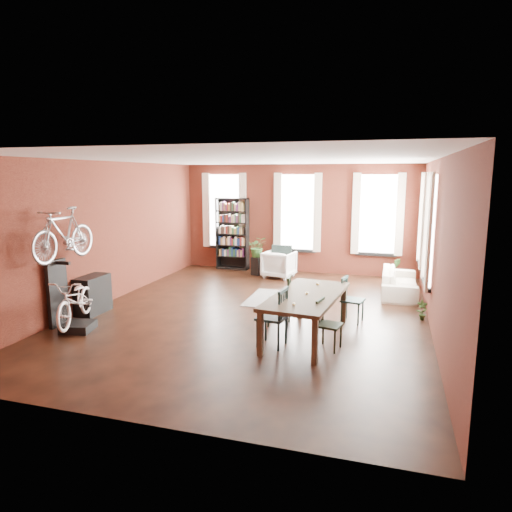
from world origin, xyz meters
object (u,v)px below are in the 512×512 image
at_px(dining_table, 306,316).
at_px(dining_chair_b, 279,301).
at_px(dining_chair_c, 329,325).
at_px(bookshelf, 232,234).
at_px(cream_sofa, 400,278).
at_px(bike_trainer, 78,327).
at_px(console_table, 93,295).
at_px(bicycle_floor, 74,280).
at_px(dining_chair_d, 353,300).
at_px(plant_stand, 257,266).
at_px(dining_chair_a, 272,317).
at_px(white_armchair, 279,263).

distance_m(dining_table, dining_chair_b, 0.85).
xyz_separation_m(dining_chair_c, bookshelf, (-3.78, 5.80, 0.68)).
bearing_deg(dining_chair_c, cream_sofa, -4.39).
distance_m(bike_trainer, console_table, 1.18).
distance_m(dining_table, bicycle_floor, 4.33).
bearing_deg(dining_table, console_table, -176.56).
bearing_deg(bike_trainer, bicycle_floor, 140.43).
height_order(dining_chair_c, cream_sofa, dining_chair_c).
xyz_separation_m(dining_chair_c, dining_chair_d, (0.25, 1.57, 0.03)).
bearing_deg(dining_chair_d, dining_table, 158.99).
xyz_separation_m(dining_table, bicycle_floor, (-4.21, -0.85, 0.57)).
bearing_deg(dining_table, bicycle_floor, -162.98).
bearing_deg(plant_stand, dining_chair_c, -61.58).
bearing_deg(dining_chair_a, dining_chair_c, 104.10).
distance_m(dining_table, cream_sofa, 4.02).
bearing_deg(plant_stand, bookshelf, 147.81).
bearing_deg(bicycle_floor, dining_table, -6.00).
height_order(dining_chair_a, bookshelf, bookshelf).
relative_size(dining_chair_a, white_armchair, 1.23).
distance_m(bike_trainer, plant_stand, 5.93).
relative_size(dining_table, white_armchair, 2.85).
distance_m(dining_table, bookshelf, 6.35).
height_order(bike_trainer, plant_stand, plant_stand).
xyz_separation_m(bookshelf, plant_stand, (0.97, -0.61, -0.84)).
bearing_deg(dining_chair_b, dining_chair_d, 107.44).
distance_m(dining_table, dining_chair_d, 1.35).
relative_size(dining_chair_d, white_armchair, 1.08).
height_order(dining_chair_d, cream_sofa, dining_chair_d).
distance_m(dining_chair_c, white_armchair, 5.49).
bearing_deg(cream_sofa, console_table, 119.33).
bearing_deg(white_armchair, dining_chair_d, 133.52).
relative_size(dining_chair_b, cream_sofa, 0.47).
distance_m(dining_chair_c, bike_trainer, 4.67).
xyz_separation_m(dining_chair_b, bike_trainer, (-3.53, -1.43, -0.41)).
xyz_separation_m(console_table, plant_stand, (2.25, 4.59, -0.14)).
height_order(cream_sofa, bike_trainer, cream_sofa).
height_order(bookshelf, bicycle_floor, bookshelf).
relative_size(dining_chair_c, dining_chair_d, 0.94).
xyz_separation_m(bookshelf, console_table, (-1.28, -5.20, -0.70)).
relative_size(dining_chair_c, bike_trainer, 1.59).
bearing_deg(dining_chair_d, dining_chair_c, -178.15).
height_order(white_armchair, plant_stand, white_armchair).
bearing_deg(dining_chair_d, cream_sofa, -9.20).
relative_size(dining_table, bike_trainer, 4.44).
height_order(dining_chair_b, plant_stand, dining_chair_b).
bearing_deg(dining_chair_d, dining_chair_a, 155.61).
relative_size(console_table, bicycle_floor, 0.49).
relative_size(white_armchair, bicycle_floor, 0.51).
xyz_separation_m(white_armchair, plant_stand, (-0.69, 0.12, -0.15)).
bearing_deg(plant_stand, white_armchair, -9.88).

